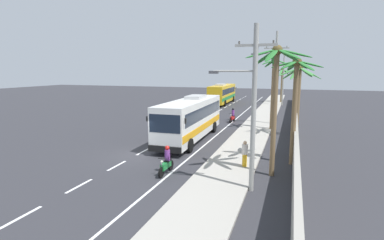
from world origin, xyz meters
TOP-DOWN VIEW (x-y plane):
  - ground_plane at (0.00, 0.00)m, footprint 160.00×160.00m
  - sidewalk_kerb at (6.80, 10.00)m, footprint 3.20×90.00m
  - lane_markings at (2.23, 14.96)m, footprint 3.91×71.78m
  - boundary_wall at (10.60, 14.00)m, footprint 0.24×60.00m
  - coach_bus_foreground at (2.03, 5.85)m, footprint 3.03×11.69m
  - coach_bus_far_lane at (-1.69, 33.60)m, footprint 3.05×12.26m
  - motorcycle_beside_bus at (3.79, 15.47)m, footprint 0.56×1.96m
  - motorcycle_trailing at (3.53, -2.81)m, footprint 0.56×1.96m
  - pedestrian_near_kerb at (7.69, -0.49)m, footprint 0.36×0.36m
  - utility_pole_nearest at (8.45, -3.73)m, footprint 3.20×0.24m
  - utility_pole_mid at (8.25, 15.41)m, footprint 3.95×0.24m
  - utility_pole_far at (8.54, 34.55)m, footprint 2.27×0.24m
  - palm_nearest at (8.14, 38.76)m, footprint 3.90×3.60m
  - palm_second at (10.71, 10.03)m, footprint 3.68×3.63m
  - palm_third at (8.38, 12.24)m, footprint 2.64×2.81m
  - palm_fourth at (10.41, 1.40)m, footprint 3.07×2.79m
  - palm_farthest at (9.37, -1.20)m, footprint 3.47×3.44m

SIDE VIEW (x-z plane):
  - ground_plane at x=0.00m, z-range 0.00..0.00m
  - lane_markings at x=2.23m, z-range 0.00..0.01m
  - sidewalk_kerb at x=6.80m, z-range 0.00..0.14m
  - motorcycle_beside_bus at x=3.79m, z-range -0.15..1.47m
  - motorcycle_trailing at x=3.53m, z-range -0.15..1.48m
  - pedestrian_near_kerb at x=7.69m, z-range 0.17..1.77m
  - boundary_wall at x=10.60m, z-range 0.00..2.17m
  - coach_bus_far_lane at x=-1.69m, z-range 0.08..3.66m
  - coach_bus_foreground at x=2.03m, z-range 0.08..3.78m
  - utility_pole_nearest at x=8.45m, z-range 0.28..8.35m
  - utility_pole_far at x=8.54m, z-range 0.19..8.66m
  - palm_second at x=10.71m, z-range 1.25..7.66m
  - palm_third at x=8.38m, z-range 1.05..8.20m
  - palm_fourth at x=10.41m, z-range 1.35..8.08m
  - palm_nearest at x=8.14m, z-range 1.60..7.96m
  - utility_pole_mid at x=8.25m, z-range 0.34..10.35m
  - palm_farthest at x=9.37m, z-range 1.72..9.00m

